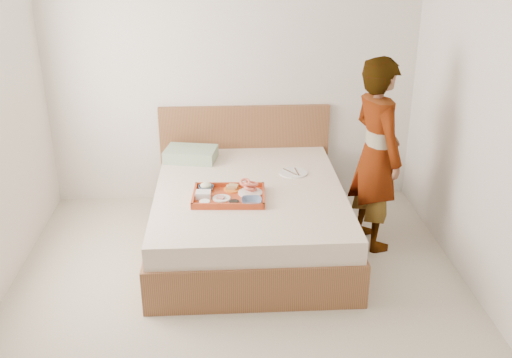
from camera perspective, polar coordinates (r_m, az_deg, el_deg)
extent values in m
cube|color=beige|center=(4.27, -1.51, -12.96)|extent=(3.50, 4.00, 0.01)
cube|color=silver|center=(5.57, -2.36, 10.63)|extent=(3.50, 0.01, 2.60)
cube|color=silver|center=(1.89, 0.21, -17.05)|extent=(3.50, 0.01, 2.60)
cube|color=silver|center=(4.09, 23.69, 3.89)|extent=(0.01, 4.00, 2.60)
cube|color=brown|center=(4.98, -0.64, -3.62)|extent=(1.65, 2.00, 0.53)
cube|color=brown|center=(5.79, -1.11, 2.59)|extent=(1.65, 0.06, 0.95)
cube|color=#9CB396|center=(5.47, -6.37, 2.41)|extent=(0.51, 0.40, 0.11)
cube|color=#B03F19|center=(4.67, -2.66, -1.62)|extent=(0.59, 0.45, 0.05)
cylinder|color=white|center=(4.72, -0.55, -1.34)|extent=(0.21, 0.21, 0.01)
imported|color=#152746|center=(4.54, -0.43, -2.20)|extent=(0.17, 0.17, 0.04)
cylinder|color=black|center=(4.53, -2.15, -2.36)|extent=(0.09, 0.09, 0.03)
cylinder|color=white|center=(4.64, -3.39, -1.89)|extent=(0.15, 0.15, 0.01)
cylinder|color=orange|center=(4.79, -2.35, -1.02)|extent=(0.15, 0.15, 0.01)
imported|color=#152746|center=(4.80, -4.89, -0.86)|extent=(0.13, 0.13, 0.04)
cube|color=silver|center=(4.66, -5.16, -1.52)|extent=(0.12, 0.11, 0.05)
cylinder|color=white|center=(4.55, -5.02, -2.31)|extent=(0.09, 0.09, 0.03)
cylinder|color=white|center=(5.16, 3.66, 0.61)|extent=(0.31, 0.31, 0.01)
imported|color=silver|center=(4.89, 11.65, 2.34)|extent=(0.54, 0.68, 1.62)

